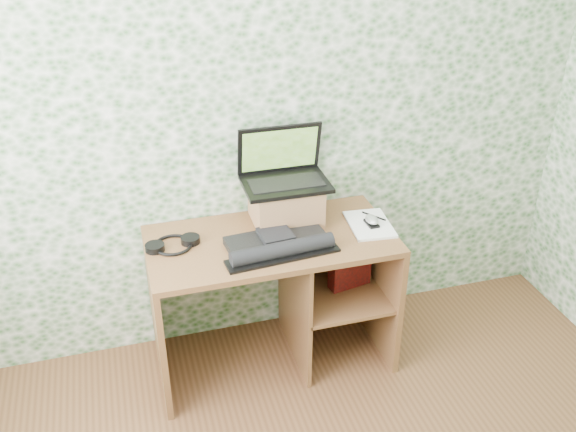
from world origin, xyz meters
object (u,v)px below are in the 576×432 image
object	(u,v)px
laptop	(283,170)
notepad	(370,224)
riser	(286,204)
keyboard	(279,244)
desk	(285,278)

from	to	relation	value
laptop	notepad	xyz separation A→B (m)	(0.39, -0.21, -0.26)
riser	keyboard	size ratio (longest dim) A/B	0.61
keyboard	notepad	bearing A→B (deg)	4.83
riser	notepad	xyz separation A→B (m)	(0.39, -0.16, -0.09)
notepad	keyboard	bearing A→B (deg)	-165.00
riser	notepad	bearing A→B (deg)	-22.62
desk	keyboard	distance (m)	0.33
desk	notepad	xyz separation A→B (m)	(0.43, -0.05, 0.28)
laptop	keyboard	distance (m)	0.39
keyboard	notepad	world-z (taller)	keyboard
riser	keyboard	world-z (taller)	riser
riser	notepad	size ratio (longest dim) A/B	1.15
desk	laptop	bearing A→B (deg)	76.69
desk	notepad	size ratio (longest dim) A/B	4.17
laptop	keyboard	world-z (taller)	laptop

